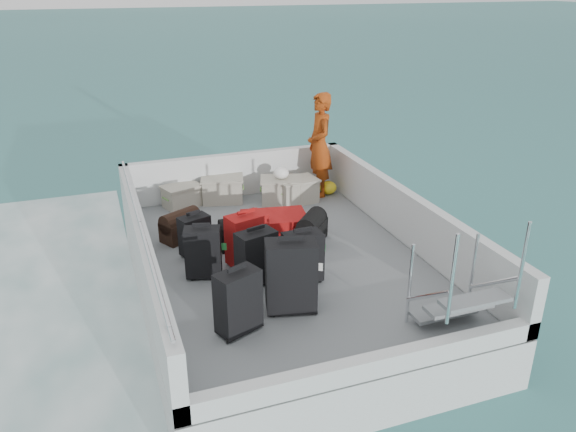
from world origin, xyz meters
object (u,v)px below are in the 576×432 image
at_px(suitcase_3, 291,277).
at_px(crate_3, 297,191).
at_px(suitcase_6, 303,258).
at_px(suitcase_2, 195,236).
at_px(passenger, 320,145).
at_px(suitcase_1, 203,253).
at_px(suitcase_0, 238,303).
at_px(suitcase_4, 256,258).
at_px(suitcase_8, 274,227).
at_px(crate_0, 182,197).
at_px(suitcase_5, 247,240).
at_px(crate_1, 223,190).
at_px(crate_2, 281,191).

distance_m(suitcase_3, crate_3, 3.18).
bearing_deg(suitcase_6, suitcase_2, 131.97).
relative_size(suitcase_6, passenger, 0.37).
height_order(crate_3, passenger, passenger).
bearing_deg(suitcase_1, suitcase_0, -70.00).
distance_m(suitcase_4, suitcase_8, 1.26).
bearing_deg(suitcase_8, crate_0, 41.03).
height_order(suitcase_5, suitcase_6, suitcase_5).
bearing_deg(passenger, suitcase_6, -21.25).
relative_size(suitcase_1, suitcase_6, 1.01).
relative_size(suitcase_2, crate_0, 1.03).
bearing_deg(suitcase_4, suitcase_2, 103.40).
bearing_deg(suitcase_5, suitcase_2, 125.32).
distance_m(suitcase_1, suitcase_6, 1.18).
xyz_separation_m(suitcase_0, suitcase_8, (1.04, 1.99, -0.17)).
xyz_separation_m(suitcase_1, suitcase_2, (0.01, 0.59, -0.04)).
relative_size(suitcase_5, suitcase_6, 1.07).
relative_size(suitcase_0, suitcase_6, 1.10).
bearing_deg(suitcase_3, suitcase_6, 71.37).
bearing_deg(crate_0, passenger, -5.59).
height_order(suitcase_8, passenger, passenger).
xyz_separation_m(suitcase_1, suitcase_4, (0.55, -0.37, 0.02)).
distance_m(suitcase_2, suitcase_8, 1.13).
xyz_separation_m(suitcase_6, suitcase_8, (0.07, 1.25, -0.14)).
bearing_deg(crate_3, suitcase_4, -120.81).
bearing_deg(crate_1, suitcase_8, -77.80).
height_order(crate_1, passenger, passenger).
xyz_separation_m(suitcase_8, crate_1, (-0.34, 1.59, 0.02)).
distance_m(suitcase_8, crate_2, 1.35).
height_order(suitcase_0, suitcase_3, suitcase_3).
bearing_deg(passenger, crate_0, -90.57).
bearing_deg(suitcase_1, suitcase_4, -18.25).
bearing_deg(crate_0, suitcase_4, -81.40).
height_order(suitcase_3, suitcase_5, suitcase_3).
relative_size(suitcase_0, suitcase_1, 1.08).
relative_size(suitcase_1, suitcase_8, 0.72).
relative_size(suitcase_6, crate_1, 1.00).
height_order(suitcase_0, crate_3, suitcase_0).
relative_size(suitcase_1, crate_0, 1.19).
height_order(suitcase_2, crate_1, suitcase_2).
bearing_deg(suitcase_2, suitcase_4, -80.33).
distance_m(suitcase_6, passenger, 2.97).
bearing_deg(suitcase_1, suitcase_5, 28.79).
height_order(suitcase_1, suitcase_8, suitcase_1).
bearing_deg(passenger, crate_3, -60.33).
xyz_separation_m(suitcase_8, crate_3, (0.77, 1.16, 0.01)).
xyz_separation_m(suitcase_1, crate_3, (1.90, 1.90, -0.14)).
distance_m(suitcase_0, suitcase_4, 0.99).
bearing_deg(suitcase_0, crate_3, 37.64).
distance_m(suitcase_3, suitcase_5, 1.19).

